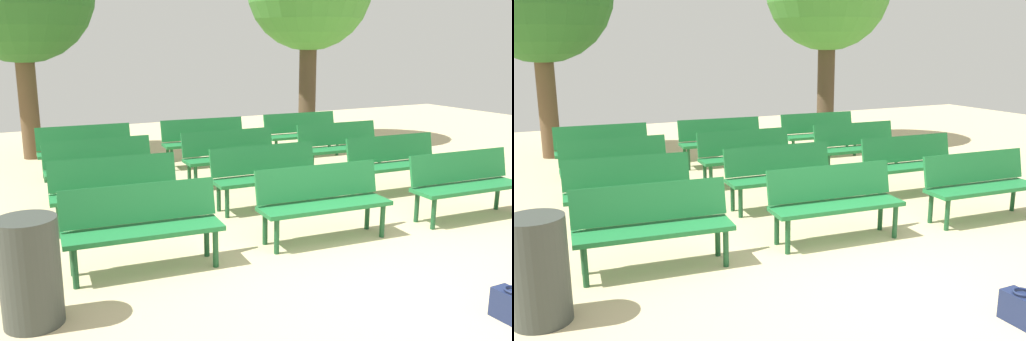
% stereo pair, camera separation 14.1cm
% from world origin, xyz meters
% --- Properties ---
extents(ground_plane, '(24.00, 24.00, 0.00)m').
position_xyz_m(ground_plane, '(0.00, 0.00, 0.00)').
color(ground_plane, '#CCB789').
extents(bench_r0_c0, '(1.64, 0.64, 0.87)m').
position_xyz_m(bench_r0_c0, '(-2.01, 1.72, 0.50)').
color(bench_r0_c0, '#1E7238').
rests_on(bench_r0_c0, ground_plane).
extents(bench_r0_c1, '(1.63, 0.61, 0.87)m').
position_xyz_m(bench_r0_c1, '(0.12, 1.61, 0.50)').
color(bench_r0_c1, '#1E7238').
rests_on(bench_r0_c1, ground_plane).
extents(bench_r0_c2, '(1.63, 0.60, 0.87)m').
position_xyz_m(bench_r0_c2, '(2.27, 1.43, 0.50)').
color(bench_r0_c2, '#1E7238').
rests_on(bench_r0_c2, ground_plane).
extents(bench_r1_c0, '(1.64, 0.64, 0.87)m').
position_xyz_m(bench_r1_c0, '(-1.92, 3.23, 0.50)').
color(bench_r1_c0, '#1E7238').
rests_on(bench_r1_c0, ground_plane).
extents(bench_r1_c1, '(1.63, 0.57, 0.87)m').
position_xyz_m(bench_r1_c1, '(0.17, 3.06, 0.50)').
color(bench_r1_c1, '#1E7238').
rests_on(bench_r1_c1, ground_plane).
extents(bench_r1_c2, '(1.63, 0.58, 0.87)m').
position_xyz_m(bench_r1_c2, '(2.34, 2.87, 0.50)').
color(bench_r1_c2, '#1E7238').
rests_on(bench_r1_c2, ground_plane).
extents(bench_r2_c0, '(1.62, 0.57, 0.87)m').
position_xyz_m(bench_r2_c0, '(-1.80, 4.71, 0.50)').
color(bench_r2_c0, '#1E7238').
rests_on(bench_r2_c0, ground_plane).
extents(bench_r2_c1, '(1.62, 0.56, 0.87)m').
position_xyz_m(bench_r2_c1, '(0.30, 4.53, 0.50)').
color(bench_r2_c1, '#1E7238').
rests_on(bench_r2_c1, ground_plane).
extents(bench_r2_c2, '(1.63, 0.59, 0.87)m').
position_xyz_m(bench_r2_c2, '(2.41, 4.40, 0.50)').
color(bench_r2_c2, '#1E7238').
rests_on(bench_r2_c2, ground_plane).
extents(bench_r3_c0, '(1.63, 0.59, 0.87)m').
position_xyz_m(bench_r3_c0, '(-1.73, 6.18, 0.50)').
color(bench_r3_c0, '#1E7238').
rests_on(bench_r3_c0, ground_plane).
extents(bench_r3_c1, '(1.64, 0.62, 0.87)m').
position_xyz_m(bench_r3_c1, '(0.45, 6.03, 0.50)').
color(bench_r3_c1, '#1E7238').
rests_on(bench_r3_c1, ground_plane).
extents(bench_r3_c2, '(1.63, 0.61, 0.87)m').
position_xyz_m(bench_r3_c2, '(2.56, 5.92, 0.50)').
color(bench_r3_c2, '#1E7238').
rests_on(bench_r3_c2, ground_plane).
extents(handbag, '(0.18, 0.32, 0.29)m').
position_xyz_m(handbag, '(0.42, -0.80, 0.13)').
color(handbag, '#192347').
rests_on(handbag, ground_plane).
extents(trash_bin, '(0.49, 0.49, 0.92)m').
position_xyz_m(trash_bin, '(-3.16, 1.02, 0.46)').
color(trash_bin, '#383D38').
rests_on(trash_bin, ground_plane).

